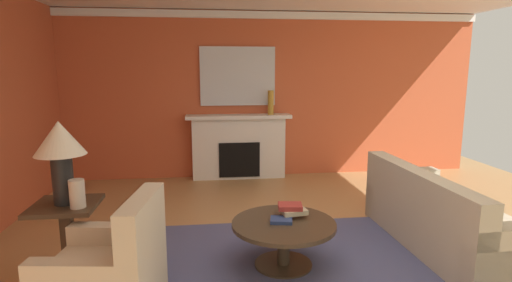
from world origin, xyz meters
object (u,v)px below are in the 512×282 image
at_px(armchair_near_window, 109,277).
at_px(vase_on_side_table, 77,194).
at_px(coffee_table, 284,233).
at_px(mantel_mirror, 238,76).
at_px(side_table, 68,235).
at_px(sofa, 442,220).
at_px(fireplace, 239,148).
at_px(table_lamp, 60,146).
at_px(vase_mantel_right, 271,103).

distance_m(armchair_near_window, vase_on_side_table, 0.82).
xyz_separation_m(coffee_table, vase_on_side_table, (-1.84, -0.07, 0.49)).
bearing_deg(mantel_mirror, coffee_table, -87.05).
distance_m(coffee_table, side_table, 1.99).
xyz_separation_m(armchair_near_window, coffee_table, (1.49, 0.59, 0.03)).
height_order(sofa, vase_on_side_table, vase_on_side_table).
distance_m(fireplace, armchair_near_window, 4.09).
height_order(table_lamp, vase_mantel_right, vase_mantel_right).
height_order(side_table, vase_on_side_table, vase_on_side_table).
xyz_separation_m(fireplace, armchair_near_window, (-1.31, -3.87, -0.22)).
height_order(sofa, table_lamp, table_lamp).
distance_m(table_lamp, vase_on_side_table, 0.44).
bearing_deg(table_lamp, vase_mantel_right, 53.30).
bearing_deg(table_lamp, sofa, 2.62).
relative_size(mantel_mirror, coffee_table, 1.29).
bearing_deg(coffee_table, vase_mantel_right, 83.38).
bearing_deg(coffee_table, table_lamp, 178.48).
bearing_deg(table_lamp, mantel_mirror, 61.49).
bearing_deg(table_lamp, side_table, -3.58).
bearing_deg(fireplace, side_table, -119.40).
distance_m(side_table, table_lamp, 0.82).
bearing_deg(table_lamp, fireplace, 60.60).
relative_size(side_table, vase_mantel_right, 1.70).
xyz_separation_m(fireplace, side_table, (-1.82, -3.23, -0.13)).
bearing_deg(side_table, coffee_table, -1.52).
relative_size(armchair_near_window, side_table, 1.36).
distance_m(armchair_near_window, vase_mantel_right, 4.37).
relative_size(armchair_near_window, vase_on_side_table, 3.80).
height_order(side_table, vase_mantel_right, vase_mantel_right).
distance_m(mantel_mirror, armchair_near_window, 4.45).
height_order(fireplace, armchair_near_window, fireplace).
relative_size(sofa, side_table, 3.04).
bearing_deg(coffee_table, sofa, 7.25).
distance_m(mantel_mirror, sofa, 4.00).
xyz_separation_m(armchair_near_window, table_lamp, (-0.51, 0.64, 0.92)).
height_order(fireplace, sofa, fireplace).
bearing_deg(side_table, armchair_near_window, -51.78).
distance_m(fireplace, vase_mantel_right, 0.97).
bearing_deg(table_lamp, armchair_near_window, -51.78).
height_order(coffee_table, vase_on_side_table, vase_on_side_table).
bearing_deg(armchair_near_window, vase_on_side_table, 124.27).
height_order(fireplace, vase_mantel_right, vase_mantel_right).
xyz_separation_m(vase_mantel_right, vase_on_side_table, (-2.22, -3.30, -0.50)).
xyz_separation_m(coffee_table, side_table, (-1.99, 0.05, 0.06)).
relative_size(fireplace, table_lamp, 2.40).
relative_size(fireplace, vase_mantel_right, 4.36).
bearing_deg(coffee_table, side_table, 178.48).
relative_size(fireplace, mantel_mirror, 1.40).
bearing_deg(sofa, side_table, -177.38).
relative_size(mantel_mirror, sofa, 0.61).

